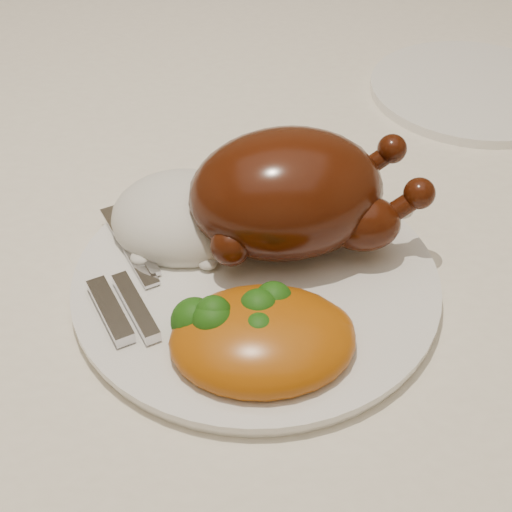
{
  "coord_description": "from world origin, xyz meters",
  "views": [
    {
      "loc": [
        0.06,
        -0.55,
        1.15
      ],
      "look_at": [
        0.05,
        -0.15,
        0.8
      ],
      "focal_mm": 50.0,
      "sensor_mm": 36.0,
      "label": 1
    }
  ],
  "objects_px": {
    "dining_table": "(214,257)",
    "dinner_plate": "(256,281)",
    "roast_chicken": "(292,193)",
    "side_plate": "(473,90)"
  },
  "relations": [
    {
      "from": "dining_table",
      "to": "roast_chicken",
      "type": "relative_size",
      "value": 8.06
    },
    {
      "from": "dining_table",
      "to": "dinner_plate",
      "type": "height_order",
      "value": "dinner_plate"
    },
    {
      "from": "side_plate",
      "to": "roast_chicken",
      "type": "relative_size",
      "value": 1.13
    },
    {
      "from": "dining_table",
      "to": "roast_chicken",
      "type": "height_order",
      "value": "roast_chicken"
    },
    {
      "from": "side_plate",
      "to": "dining_table",
      "type": "bearing_deg",
      "value": -149.15
    },
    {
      "from": "dining_table",
      "to": "dinner_plate",
      "type": "distance_m",
      "value": 0.19
    },
    {
      "from": "roast_chicken",
      "to": "dinner_plate",
      "type": "bearing_deg",
      "value": -133.24
    },
    {
      "from": "side_plate",
      "to": "dinner_plate",
      "type": "bearing_deg",
      "value": -125.81
    },
    {
      "from": "dinner_plate",
      "to": "roast_chicken",
      "type": "height_order",
      "value": "roast_chicken"
    },
    {
      "from": "dinner_plate",
      "to": "roast_chicken",
      "type": "relative_size",
      "value": 1.39
    }
  ]
}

